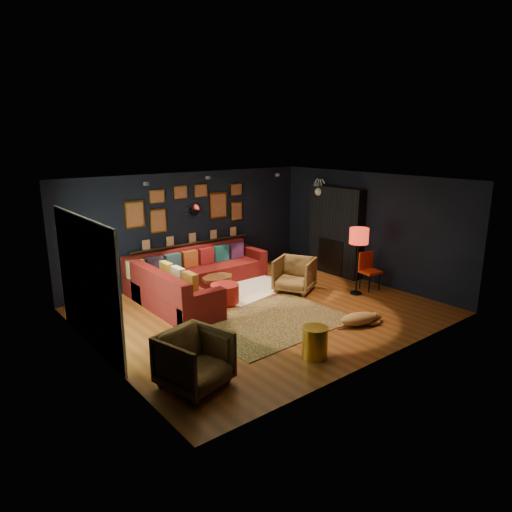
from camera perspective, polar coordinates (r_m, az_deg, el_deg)
floor at (r=9.25m, az=0.85°, el=-6.86°), size 6.50×6.50×0.00m
room_walls at (r=8.79m, az=0.89°, el=2.85°), size 6.50×6.50×6.50m
sectional at (r=10.22m, az=-8.29°, el=-2.98°), size 3.41×2.69×0.86m
ledge at (r=11.09m, az=-7.95°, el=1.64°), size 3.20×0.12×0.04m
gallery_wall at (r=10.95m, az=-8.28°, el=6.20°), size 3.15×0.04×1.02m
sunburst_mirror at (r=11.02m, az=-7.76°, el=5.71°), size 0.47×0.16×0.47m
fireplace at (r=11.65m, az=9.87°, el=2.72°), size 0.31×1.60×2.20m
deer_head at (r=11.85m, az=8.42°, el=8.02°), size 0.50×0.28×0.45m
sliding_door at (r=7.92m, az=-20.36°, el=-3.11°), size 0.06×2.80×2.20m
ceiling_spots at (r=9.27m, az=-2.27°, el=9.50°), size 3.30×2.50×0.06m
shag_rug at (r=10.55m, az=-1.09°, el=-4.02°), size 2.23×1.79×0.03m
leopard_rug at (r=8.71m, az=2.02°, el=-8.22°), size 2.81×2.05×0.02m
coffee_table at (r=10.11m, az=-4.82°, el=-2.99°), size 0.83×0.66×0.39m
pouf at (r=9.59m, az=-3.92°, el=-4.68°), size 0.60×0.60×0.39m
armchair_left at (r=6.53m, az=-7.70°, el=-12.44°), size 1.02×0.98×0.87m
armchair_right at (r=10.32m, az=4.83°, el=-2.13°), size 1.06×1.08×0.84m
gold_stool at (r=7.39m, az=7.39°, el=-10.64°), size 0.40×0.40×0.51m
orange_chair at (r=10.71m, az=13.86°, el=-1.41°), size 0.47×0.47×0.86m
floor_lamp at (r=10.11m, az=12.73°, el=2.06°), size 0.41×0.41×1.49m
dog at (r=8.71m, az=12.79°, el=-7.38°), size 1.13×0.80×0.32m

